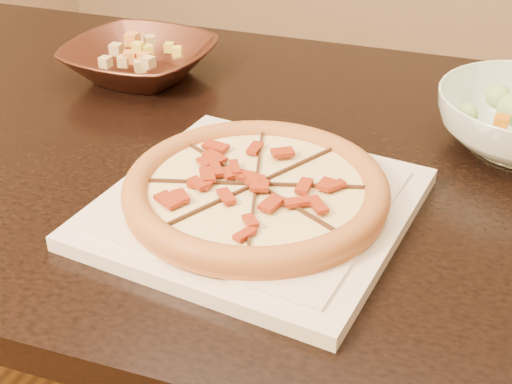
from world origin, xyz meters
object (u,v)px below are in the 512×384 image
Objects in this scene: dining_table at (216,207)px; plate at (256,206)px; pizza at (256,189)px; bronze_bowl at (140,61)px.

plate reaches higher than dining_table.
pizza is at bearing -48.27° from dining_table.
bronze_bowl is at bearing 144.35° from dining_table.
plate is at bearing -48.27° from dining_table.
bronze_bowl is (-0.33, 0.29, -0.01)m from pizza.
dining_table is 0.24m from pizza.
dining_table is at bearing 131.73° from plate.
bronze_bowl reaches higher than pizza.
pizza is 1.32× the size of bronze_bowl.
plate is 1.16× the size of pizza.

